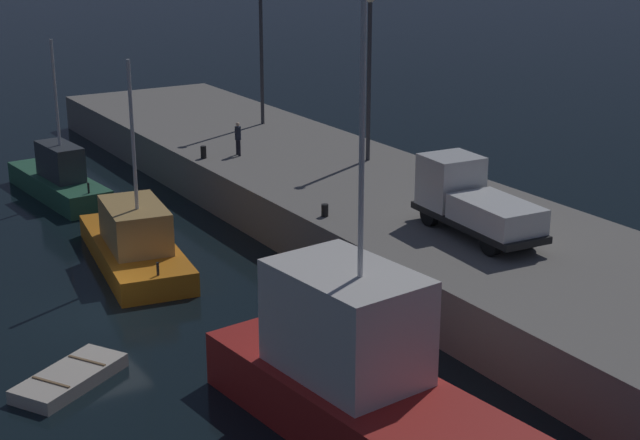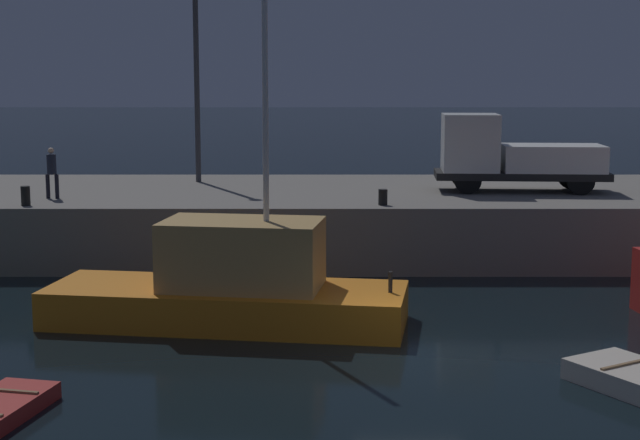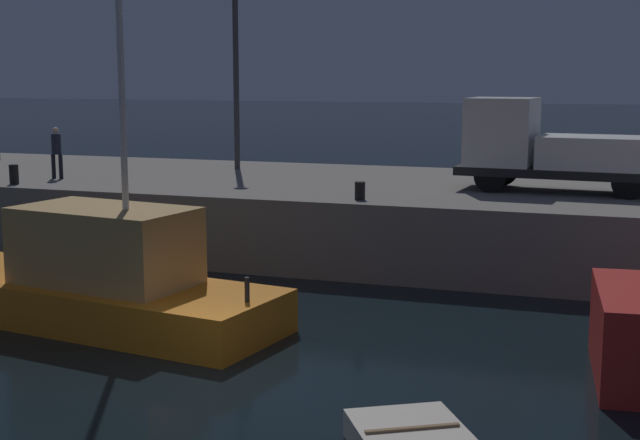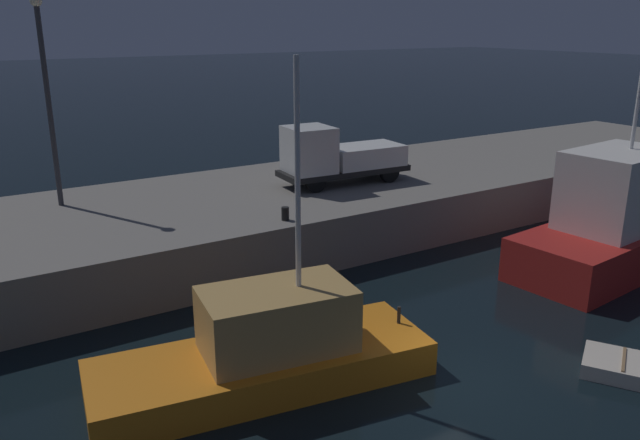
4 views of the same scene
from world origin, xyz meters
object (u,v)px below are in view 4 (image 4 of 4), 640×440
(bollard_west, at_px, (285,214))
(fishing_boat_blue, at_px, (625,223))
(utility_truck, at_px, (337,156))
(lamp_post_east, at_px, (47,87))
(fishing_boat_orange, at_px, (268,349))

(bollard_west, bearing_deg, fishing_boat_blue, -26.90)
(utility_truck, distance_m, bollard_west, 5.86)
(lamp_post_east, height_order, utility_truck, lamp_post_east)
(fishing_boat_blue, distance_m, utility_truck, 11.89)
(fishing_boat_orange, height_order, lamp_post_east, lamp_post_east)
(fishing_boat_blue, height_order, bollard_west, fishing_boat_blue)
(fishing_boat_blue, relative_size, bollard_west, 24.35)
(fishing_boat_blue, bearing_deg, bollard_west, 153.10)
(utility_truck, bearing_deg, fishing_boat_orange, -131.39)
(lamp_post_east, xyz_separation_m, bollard_west, (6.49, -6.45, -4.35))
(lamp_post_east, relative_size, utility_truck, 1.32)
(utility_truck, bearing_deg, bollard_west, -142.65)
(lamp_post_east, bearing_deg, fishing_boat_blue, -34.28)
(lamp_post_east, relative_size, bollard_west, 16.09)
(lamp_post_east, xyz_separation_m, utility_truck, (11.07, -2.95, -3.35))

